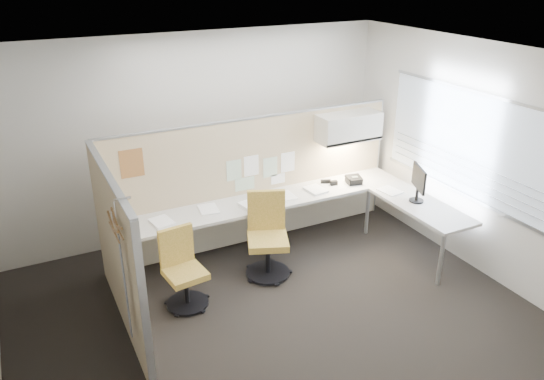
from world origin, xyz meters
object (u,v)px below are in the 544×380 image
chair_left (183,271)px  chair_right (267,238)px  desk (295,208)px  monitor (418,182)px  phone (353,180)px

chair_left → chair_right: chair_right is taller
desk → chair_right: 0.73m
monitor → phone: size_ratio=1.96×
desk → monitor: (1.37, -0.78, 0.40)m
monitor → chair_left: bearing=108.5°
chair_left → monitor: (3.11, -0.24, 0.59)m
chair_right → monitor: 2.08m
chair_right → desk: bearing=54.3°
desk → chair_right: size_ratio=3.85×
desk → phone: (0.99, 0.09, 0.18)m
chair_left → phone: bearing=6.4°
desk → phone: 1.01m
desk → monitor: 1.63m
monitor → phone: (-0.38, 0.87, -0.22)m
monitor → desk: bearing=83.0°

